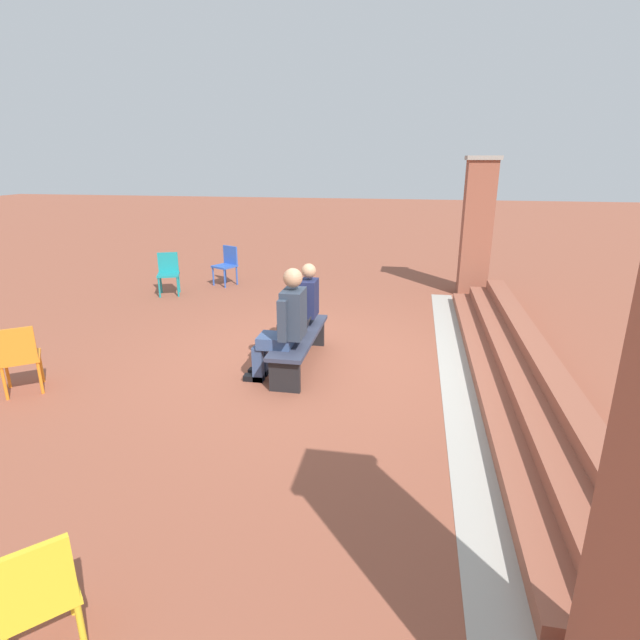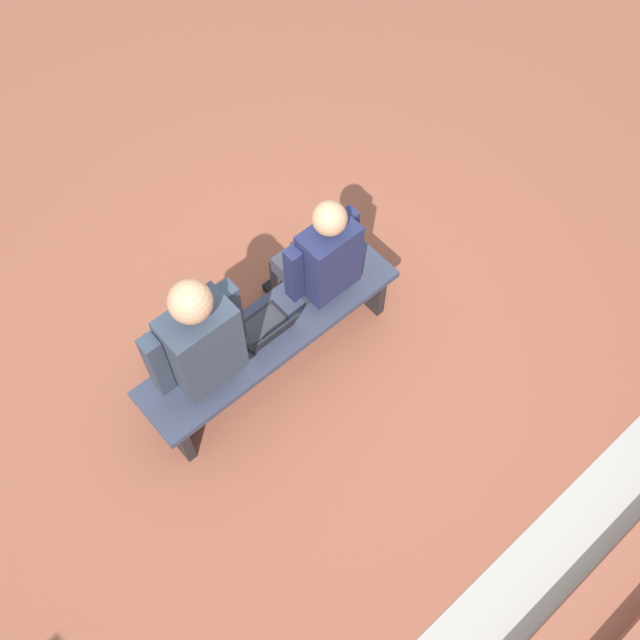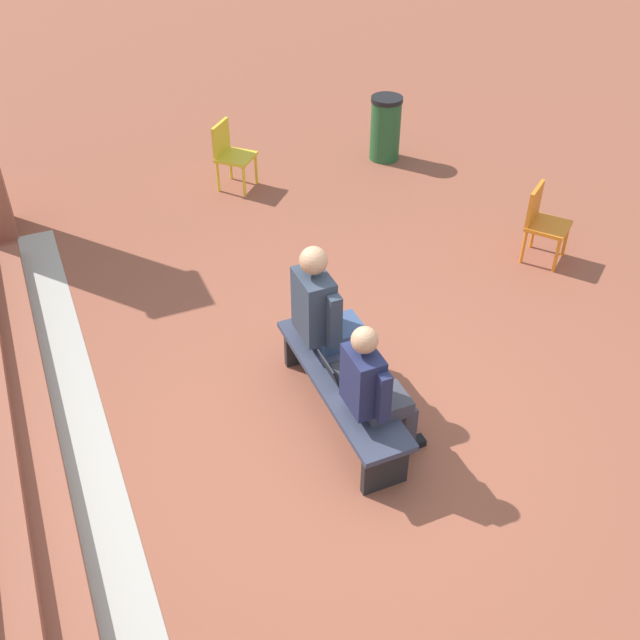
# 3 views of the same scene
# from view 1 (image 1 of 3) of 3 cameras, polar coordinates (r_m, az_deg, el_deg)

# --- Properties ---
(ground_plane) EXTENTS (60.00, 60.00, 0.00)m
(ground_plane) POSITION_cam_1_polar(r_m,az_deg,el_deg) (6.86, -1.37, -4.75)
(ground_plane) COLOR brown
(concrete_strip) EXTENTS (8.22, 0.40, 0.01)m
(concrete_strip) POSITION_cam_1_polar(r_m,az_deg,el_deg) (6.61, 15.26, -6.28)
(concrete_strip) COLOR #A8A399
(concrete_strip) RESTS_ON ground
(brick_steps) EXTENTS (7.42, 0.90, 0.45)m
(brick_steps) POSITION_cam_1_polar(r_m,az_deg,el_deg) (6.66, 21.83, -5.19)
(brick_steps) COLOR #93513D
(brick_steps) RESTS_ON ground
(brick_pillar_left_of_steps) EXTENTS (0.64, 0.64, 2.71)m
(brick_pillar_left_of_steps) POSITION_cam_1_polar(r_m,az_deg,el_deg) (10.58, 17.48, 10.16)
(brick_pillar_left_of_steps) COLOR #93513D
(brick_pillar_left_of_steps) RESTS_ON ground
(bench) EXTENTS (1.80, 0.44, 0.45)m
(bench) POSITION_cam_1_polar(r_m,az_deg,el_deg) (6.60, -2.36, -2.38)
(bench) COLOR #33384C
(bench) RESTS_ON ground
(person_student) EXTENTS (0.52, 0.65, 1.30)m
(person_student) POSITION_cam_1_polar(r_m,az_deg,el_deg) (6.92, -2.10, 1.60)
(person_student) COLOR #383842
(person_student) RESTS_ON ground
(person_adult) EXTENTS (0.59, 0.75, 1.43)m
(person_adult) POSITION_cam_1_polar(r_m,az_deg,el_deg) (6.05, -4.08, -0.33)
(person_adult) COLOR #384C75
(person_adult) RESTS_ON ground
(laptop) EXTENTS (0.32, 0.29, 0.21)m
(laptop) POSITION_cam_1_polar(r_m,az_deg,el_deg) (6.52, -2.32, -1.27)
(laptop) COLOR black
(laptop) RESTS_ON bench
(plastic_chair_far_right) EXTENTS (0.55, 0.55, 0.84)m
(plastic_chair_far_right) POSITION_cam_1_polar(r_m,az_deg,el_deg) (10.63, -16.94, 5.39)
(plastic_chair_far_right) COLOR teal
(plastic_chair_far_right) RESTS_ON ground
(plastic_chair_by_pillar) EXTENTS (0.59, 0.59, 0.84)m
(plastic_chair_by_pillar) POSITION_cam_1_polar(r_m,az_deg,el_deg) (3.32, -29.98, -25.51)
(plastic_chair_by_pillar) COLOR gold
(plastic_chair_by_pillar) RESTS_ON ground
(plastic_chair_mid_courtyard) EXTENTS (0.56, 0.56, 0.84)m
(plastic_chair_mid_courtyard) POSITION_cam_1_polar(r_m,az_deg,el_deg) (11.17, -10.59, 6.43)
(plastic_chair_mid_courtyard) COLOR #2D56B7
(plastic_chair_mid_courtyard) RESTS_ON ground
(plastic_chair_near_bench_right) EXTENTS (0.59, 0.59, 0.84)m
(plastic_chair_near_bench_right) POSITION_cam_1_polar(r_m,az_deg,el_deg) (6.75, -31.18, -3.47)
(plastic_chair_near_bench_right) COLOR orange
(plastic_chair_near_bench_right) RESTS_ON ground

